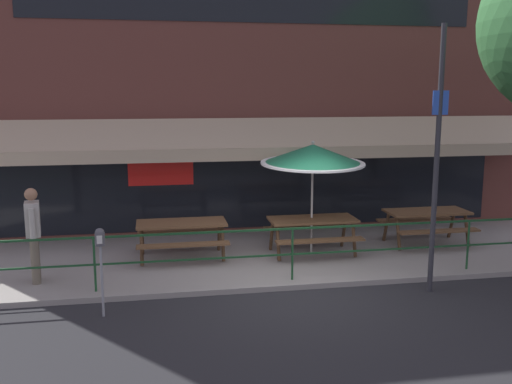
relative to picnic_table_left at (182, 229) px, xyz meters
name	(u,v)px	position (x,y,z in m)	size (l,w,h in m)	color
ground_plane	(296,290)	(1.89, -1.99, -0.71)	(120.00, 120.00, 0.00)	#232326
patio_deck	(273,256)	(1.89, 0.01, -0.66)	(15.00, 4.00, 0.10)	gray
restaurant_building	(254,66)	(1.89, 2.24, 3.33)	(15.00, 1.60, 8.13)	brown
patio_railing	(292,242)	(1.89, -1.69, 0.09)	(13.84, 0.04, 0.97)	#194723
picnic_table_left	(182,229)	(0.00, 0.00, 0.00)	(1.80, 1.42, 0.76)	brown
picnic_table_centre	(312,226)	(2.70, -0.16, 0.00)	(1.80, 1.42, 0.76)	brown
picnic_table_right	(427,218)	(5.40, 0.12, 0.00)	(1.80, 1.42, 0.76)	brown
patio_umbrella_centre	(313,155)	(2.70, -0.10, 1.47)	(2.14, 2.14, 2.38)	#B7B2A8
pedestrian_walking	(33,230)	(-2.64, -1.01, 0.35)	(0.30, 0.61, 1.71)	#665B4C
parking_meter_near	(100,245)	(-1.36, -2.59, 0.44)	(0.15, 0.16, 1.42)	gray
street_sign_pole	(437,159)	(4.20, -2.44, 1.63)	(0.28, 0.09, 4.56)	#2D2D33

